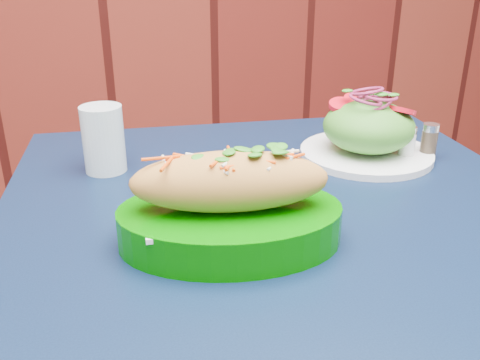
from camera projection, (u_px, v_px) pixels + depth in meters
name	position (u px, v px, depth m)	size (l,w,h in m)	color
cafe_table	(278.00, 256.00, 0.80)	(0.90, 0.90, 0.75)	black
banh_mi_basket	(230.00, 206.00, 0.65)	(0.31, 0.24, 0.13)	#026700
salad_plate	(368.00, 131.00, 0.93)	(0.23, 0.23, 0.12)	white
water_glass	(103.00, 139.00, 0.86)	(0.07, 0.07, 0.11)	silver
salt_shaker	(407.00, 144.00, 0.91)	(0.03, 0.03, 0.06)	white
pepper_shaker	(429.00, 141.00, 0.93)	(0.03, 0.03, 0.06)	#3F3326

